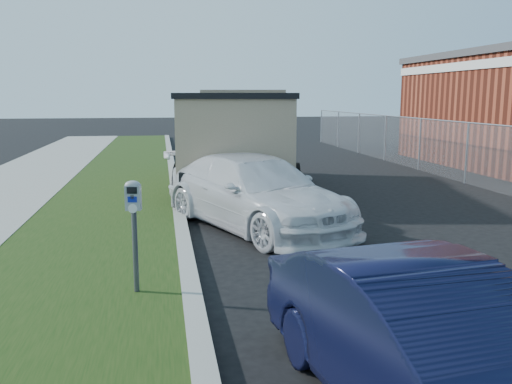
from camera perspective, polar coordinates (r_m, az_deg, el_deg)
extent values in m
plane|color=black|center=(8.63, 10.44, -7.42)|extent=(120.00, 120.00, 0.00)
cube|color=gray|center=(10.03, -7.78, -4.43)|extent=(0.25, 50.00, 0.15)
cube|color=black|center=(10.11, -16.91, -4.73)|extent=(3.00, 50.00, 0.13)
plane|color=slate|center=(17.28, 21.30, 3.83)|extent=(0.00, 30.00, 30.00)
cylinder|color=#9399A0|center=(17.21, 21.50, 6.81)|extent=(0.04, 30.00, 0.04)
cylinder|color=#9399A0|center=(17.28, 21.30, 3.83)|extent=(0.06, 0.06, 1.80)
cylinder|color=#9399A0|center=(19.89, 16.86, 4.81)|extent=(0.06, 0.06, 1.80)
cylinder|color=#9399A0|center=(22.60, 13.46, 5.55)|extent=(0.06, 0.06, 1.80)
cylinder|color=#9399A0|center=(25.38, 10.78, 6.11)|extent=(0.06, 0.06, 1.80)
cylinder|color=#9399A0|center=(28.20, 8.64, 6.55)|extent=(0.06, 0.06, 1.80)
cylinder|color=#9399A0|center=(31.06, 6.88, 6.90)|extent=(0.06, 0.06, 1.80)
cube|color=silver|center=(18.86, 24.19, 12.33)|extent=(0.06, 14.00, 0.30)
cylinder|color=#3F4247|center=(6.97, -12.58, -6.16)|extent=(0.07, 0.07, 1.03)
cube|color=gray|center=(6.82, -12.80, -0.59)|extent=(0.20, 0.15, 0.31)
ellipsoid|color=gray|center=(6.79, -12.85, 0.69)|extent=(0.21, 0.15, 0.12)
cube|color=black|center=(6.73, -12.94, 0.17)|extent=(0.12, 0.03, 0.08)
cube|color=navy|center=(6.76, -12.90, -0.77)|extent=(0.11, 0.02, 0.07)
cylinder|color=silver|center=(6.78, -12.86, -1.71)|extent=(0.11, 0.02, 0.11)
cube|color=#3F4247|center=(6.75, -12.91, -0.51)|extent=(0.04, 0.01, 0.05)
imported|color=silver|center=(10.71, -0.29, 0.04)|extent=(3.82, 5.25, 1.41)
imported|color=black|center=(4.58, 17.86, -15.42)|extent=(1.90, 4.01, 1.27)
cube|color=black|center=(14.81, -1.56, 3.13)|extent=(3.59, 7.23, 0.38)
cube|color=#91785D|center=(17.21, -1.26, 7.08)|extent=(2.85, 2.37, 2.16)
cube|color=black|center=(17.20, -1.27, 8.52)|extent=(2.89, 2.40, 0.65)
cube|color=#91785D|center=(13.87, -1.71, 6.36)|extent=(3.38, 4.94, 1.73)
cube|color=black|center=(13.84, -1.73, 10.07)|extent=(3.50, 5.06, 0.13)
cube|color=black|center=(18.31, -1.15, 4.20)|extent=(2.58, 0.63, 0.32)
cylinder|color=black|center=(17.29, -5.39, 3.27)|extent=(0.54, 1.13, 1.08)
cylinder|color=black|center=(17.21, 2.89, 3.27)|extent=(0.54, 1.13, 1.08)
cylinder|color=black|center=(14.41, -6.58, 1.90)|extent=(0.54, 1.13, 1.08)
cylinder|color=black|center=(14.32, 3.34, 1.90)|extent=(0.54, 1.13, 1.08)
cylinder|color=black|center=(12.51, -7.68, 0.64)|extent=(0.54, 1.13, 1.08)
cylinder|color=black|center=(12.39, 3.77, 0.62)|extent=(0.54, 1.13, 1.08)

